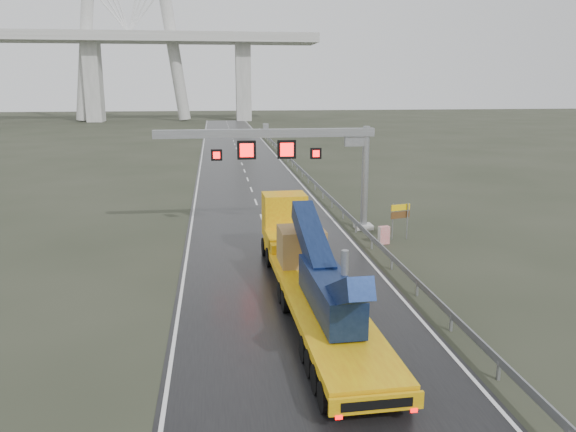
{
  "coord_description": "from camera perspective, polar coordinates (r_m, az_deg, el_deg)",
  "views": [
    {
      "loc": [
        -3.42,
        -19.54,
        10.01
      ],
      "look_at": [
        0.33,
        9.06,
        3.2
      ],
      "focal_mm": 35.0,
      "sensor_mm": 36.0,
      "label": 1
    }
  ],
  "objects": [
    {
      "name": "sign_gantry",
      "position": [
        38.19,
        0.91,
        6.67
      ],
      "size": [
        14.9,
        1.2,
        7.42
      ],
      "color": "#A1A19D",
      "rests_on": "ground"
    },
    {
      "name": "exit_sign_pair",
      "position": [
        37.43,
        11.34,
        0.16
      ],
      "size": [
        1.37,
        0.42,
        2.4
      ],
      "rotation": [
        0.0,
        0.0,
        0.26
      ],
      "color": "gray",
      "rests_on": "ground"
    },
    {
      "name": "heavy_haul_truck",
      "position": [
        27.06,
        1.82,
        -4.54
      ],
      "size": [
        3.3,
        19.11,
        4.47
      ],
      "rotation": [
        0.0,
        0.0,
        0.03
      ],
      "color": "yellow",
      "rests_on": "ground"
    },
    {
      "name": "guardrail",
      "position": [
        51.3,
        3.36,
        2.8
      ],
      "size": [
        0.2,
        140.0,
        1.4
      ],
      "primitive_type": null,
      "color": "gray",
      "rests_on": "ground"
    },
    {
      "name": "ground",
      "position": [
        22.22,
        2.26,
        -13.5
      ],
      "size": [
        400.0,
        400.0,
        0.0
      ],
      "primitive_type": "plane",
      "color": "#282C1F",
      "rests_on": "ground"
    },
    {
      "name": "road",
      "position": [
        60.47,
        -4.13,
        3.73
      ],
      "size": [
        11.0,
        200.0,
        0.02
      ],
      "primitive_type": "cube",
      "color": "black",
      "rests_on": "ground"
    },
    {
      "name": "striped_barrier",
      "position": [
        36.42,
        9.71,
        -1.93
      ],
      "size": [
        0.74,
        0.49,
        1.15
      ],
      "primitive_type": "cube",
      "rotation": [
        0.0,
        0.0,
        0.2
      ],
      "color": "red",
      "rests_on": "ground"
    }
  ]
}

